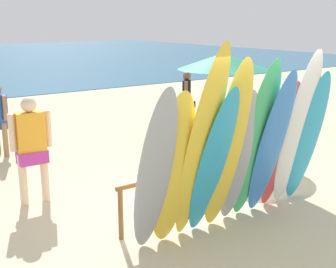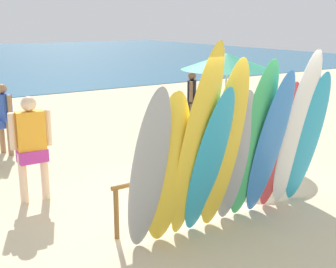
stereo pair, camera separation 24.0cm
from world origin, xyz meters
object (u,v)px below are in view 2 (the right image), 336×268
Objects in this scene: surfboard_teal_3 at (208,164)px; beachgoer_photographing at (4,114)px; surfboard_grey_5 at (236,158)px; surfboard_green_6 at (253,142)px; surfboard_yellow_1 at (167,171)px; beachgoer_by_water at (192,97)px; surfboard_rack at (211,175)px; beach_chair_blue at (245,121)px; surfboard_teal_10 at (307,139)px; beachgoer_near_rack at (31,142)px; surfboard_grey_0 at (149,173)px; surfboard_red_8 at (279,147)px; surfboard_blue_7 at (269,146)px; surfboard_yellow_4 at (224,148)px; surfboard_yellow_2 at (196,147)px; surfboard_white_9 at (296,131)px; beach_chair_red at (279,140)px; beach_umbrella at (227,61)px.

surfboard_teal_3 is 5.76m from beachgoer_photographing.
surfboard_teal_3 reaches higher than surfboard_grey_5.
beachgoer_photographing is at bearing 109.57° from surfboard_green_6.
beachgoer_by_water is (4.07, 5.05, -0.15)m from surfboard_yellow_1.
surfboard_rack is at bearing 45.29° from surfboard_teal_3.
beachgoer_photographing is 4.74m from beachgoer_by_water.
beachgoer_by_water is 1.88× the size of beach_chair_blue.
surfboard_teal_10 is 1.27× the size of beachgoer_near_rack.
surfboard_teal_10 is 6.43m from beachgoer_photographing.
surfboard_grey_0 is 2.38m from surfboard_red_8.
surfboard_blue_7 reaches higher than surfboard_yellow_1.
surfboard_teal_3 is at bearing -175.71° from surfboard_green_6.
surfboard_grey_5 is (0.33, 0.12, -0.23)m from surfboard_yellow_4.
surfboard_yellow_1 is at bearing -178.15° from beachgoer_by_water.
surfboard_yellow_2 is (0.65, -0.07, 0.24)m from surfboard_grey_0.
surfboard_green_6 reaches higher than beachgoer_near_rack.
surfboard_grey_5 is at bearing -179.21° from surfboard_red_8.
surfboard_white_9 is at bearing 1.36° from surfboard_yellow_2.
surfboard_teal_3 reaches higher than beachgoer_by_water.
beachgoer_near_rack is at bearing -162.50° from beach_chair_red.
beachgoer_photographing is 5.72m from beach_chair_blue.
beach_chair_blue is at bearing 37.50° from surfboard_grey_0.
surfboard_white_9 is 1.47× the size of beachgoer_near_rack.
surfboard_green_6 reaches higher than surfboard_blue_7.
surfboard_blue_7 is (1.39, 0.08, -0.21)m from surfboard_yellow_2.
surfboard_yellow_4 is 1.08× the size of surfboard_blue_7.
surfboard_teal_3 is 0.89m from surfboard_green_6.
beach_umbrella is (3.47, 2.98, 0.97)m from surfboard_yellow_1.
surfboard_blue_7 is 3.59m from beach_umbrella.
surfboard_yellow_1 is at bearing -11.21° from beachgoer_photographing.
surfboard_blue_7 is at bearing -119.75° from beach_umbrella.
surfboard_yellow_2 reaches higher than surfboard_grey_5.
surfboard_red_8 is at bearing 145.57° from beachgoer_near_rack.
surfboard_grey_5 is 5.78m from beachgoer_photographing.
beachgoer_photographing is at bearing 110.43° from surfboard_rack.
surfboard_yellow_4 is 4.07m from beach_umbrella.
surfboard_red_8 is at bearing 4.52° from surfboard_green_6.
beachgoer_by_water is 0.71× the size of beach_umbrella.
surfboard_grey_0 is 4.90m from beach_chair_red.
beachgoer_by_water is at bearing 52.06° from surfboard_yellow_2.
beachgoer_by_water is at bearing 50.23° from surfboard_grey_0.
beach_chair_red is (4.76, -3.58, -0.47)m from beachgoer_photographing.
surfboard_yellow_1 is 0.98× the size of beach_umbrella.
beachgoer_by_water is at bearing 58.95° from surfboard_yellow_4.
surfboard_white_9 reaches higher than surfboard_green_6.
surfboard_rack is 1.48× the size of surfboard_grey_0.
surfboard_yellow_4 is 1.45× the size of beachgoer_near_rack.
surfboard_white_9 reaches higher than beachgoer_photographing.
surfboard_yellow_2 is 1.13× the size of surfboard_green_6.
surfboard_yellow_2 reaches higher than beach_chair_red.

